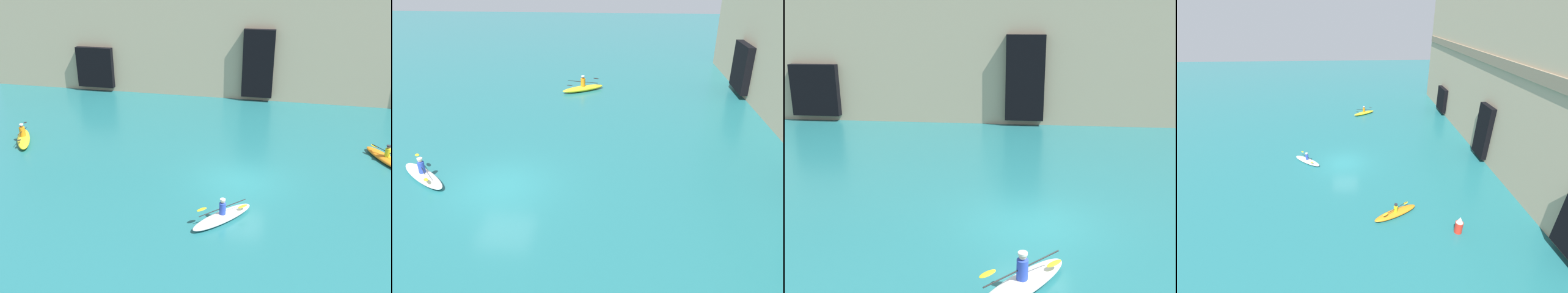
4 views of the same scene
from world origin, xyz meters
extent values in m
plane|color=#1E6066|center=(0.00, 0.00, 0.00)|extent=(120.00, 120.00, 0.00)
cube|color=black|center=(-13.65, 13.62, 1.99)|extent=(3.05, 0.70, 3.24)
ellipsoid|color=yellow|center=(-13.47, 2.31, 0.20)|extent=(2.34, 3.16, 0.40)
cylinder|color=orange|center=(-13.47, 2.31, 0.68)|extent=(0.33, 0.33, 0.56)
sphere|color=brown|center=(-13.47, 2.31, 1.06)|extent=(0.19, 0.19, 0.19)
cylinder|color=silver|center=(-13.47, 2.31, 1.13)|extent=(0.24, 0.24, 0.06)
cylinder|color=black|center=(-13.47, 2.31, 0.71)|extent=(0.85, 2.12, 0.43)
ellipsoid|color=black|center=(-13.83, 3.25, 0.88)|extent=(0.33, 0.48, 0.12)
ellipsoid|color=black|center=(-13.10, 1.37, 0.53)|extent=(0.33, 0.48, 0.12)
ellipsoid|color=white|center=(-0.33, -3.61, 0.16)|extent=(2.59, 2.96, 0.33)
cylinder|color=#2D47B7|center=(-0.33, -3.61, 0.59)|extent=(0.28, 0.28, 0.52)
sphere|color=beige|center=(-0.33, -3.61, 0.94)|extent=(0.19, 0.19, 0.19)
cylinder|color=silver|center=(-0.33, -3.61, 1.02)|extent=(0.23, 0.23, 0.06)
cylinder|color=black|center=(-0.33, -3.61, 0.61)|extent=(1.80, 1.28, 0.38)
ellipsoid|color=yellow|center=(0.46, -3.05, 0.46)|extent=(0.47, 0.40, 0.12)
ellipsoid|color=yellow|center=(-1.12, -4.16, 0.77)|extent=(0.47, 0.40, 0.12)
camera|label=1|loc=(1.89, -19.28, 10.38)|focal=40.00mm
camera|label=2|loc=(13.62, 4.86, 8.79)|focal=35.00mm
camera|label=3|loc=(-0.41, -12.82, 6.36)|focal=40.00mm
camera|label=4|loc=(22.05, 1.50, 13.22)|focal=24.00mm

